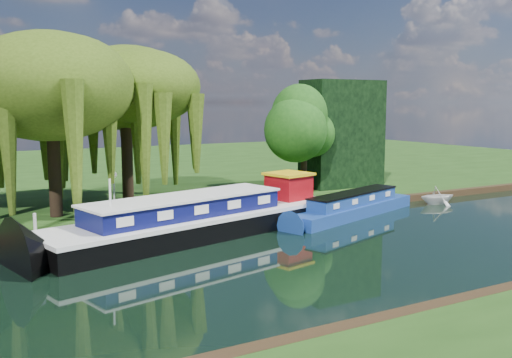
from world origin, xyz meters
TOP-DOWN VIEW (x-y plane):
  - ground at (0.00, 0.00)m, footprint 120.00×120.00m
  - far_bank at (0.00, 34.00)m, footprint 120.00×52.00m
  - dutch_barge at (3.74, 5.79)m, footprint 17.25×7.60m
  - narrowboat at (13.67, 5.90)m, footprint 10.93×5.25m
  - white_cruiser at (21.24, 6.39)m, footprint 2.91×2.64m
  - willow_left at (-2.30, 12.31)m, footprint 8.07×8.07m
  - willow_right at (2.39, 14.22)m, footprint 7.40×7.40m
  - tree_far_right at (14.87, 13.01)m, footprint 3.99×3.99m
  - conifer_hedge at (19.00, 14.00)m, footprint 6.00×3.00m
  - lamppost at (0.50, 10.50)m, footprint 0.36×0.36m
  - mooring_posts at (-0.50, 8.40)m, footprint 19.16×0.16m
  - reeds_near at (6.87, -7.57)m, footprint 33.70×1.50m

SIDE VIEW (x-z plane):
  - ground at x=0.00m, z-range 0.00..0.00m
  - white_cruiser at x=21.24m, z-range -0.66..0.66m
  - far_bank at x=0.00m, z-range 0.00..0.45m
  - reeds_near at x=6.87m, z-range 0.00..1.10m
  - narrowboat at x=13.67m, z-range -0.23..1.36m
  - dutch_barge at x=3.74m, z-range -0.90..2.66m
  - mooring_posts at x=-0.50m, z-range 0.45..1.45m
  - lamppost at x=0.50m, z-range 1.14..3.70m
  - conifer_hedge at x=19.00m, z-range 0.45..8.45m
  - tree_far_right at x=14.87m, z-range 1.69..8.22m
  - willow_right at x=2.39m, z-range 2.52..11.53m
  - willow_left at x=-2.30m, z-range 2.64..12.31m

